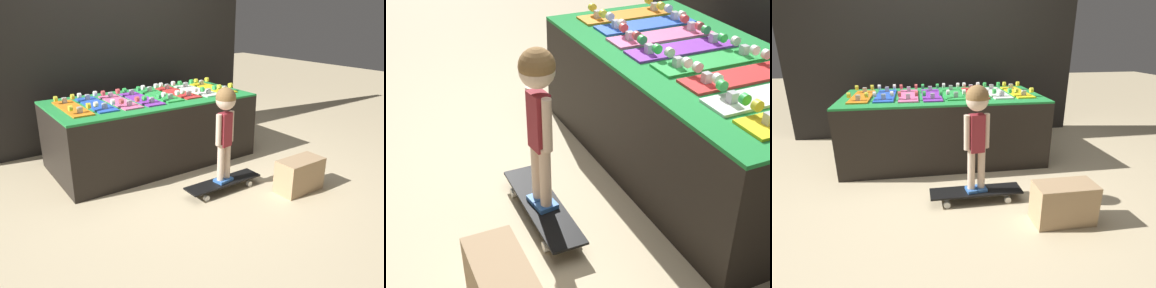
# 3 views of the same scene
# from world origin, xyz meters

# --- Properties ---
(ground_plane) EXTENTS (16.00, 16.00, 0.00)m
(ground_plane) POSITION_xyz_m (0.00, 0.00, 0.00)
(ground_plane) COLOR beige
(display_rack) EXTENTS (2.06, 1.01, 0.69)m
(display_rack) POSITION_xyz_m (0.00, 0.65, 0.35)
(display_rack) COLOR black
(display_rack) RESTS_ON ground_plane
(skateboard_orange_on_rack) EXTENTS (0.19, 0.66, 0.09)m
(skateboard_orange_on_rack) POSITION_xyz_m (-0.82, 0.65, 0.71)
(skateboard_orange_on_rack) COLOR orange
(skateboard_orange_on_rack) RESTS_ON display_rack
(skateboard_blue_on_rack) EXTENTS (0.19, 0.66, 0.09)m
(skateboard_blue_on_rack) POSITION_xyz_m (-0.58, 0.66, 0.71)
(skateboard_blue_on_rack) COLOR blue
(skateboard_blue_on_rack) RESTS_ON display_rack
(skateboard_pink_on_rack) EXTENTS (0.19, 0.66, 0.09)m
(skateboard_pink_on_rack) POSITION_xyz_m (-0.35, 0.63, 0.71)
(skateboard_pink_on_rack) COLOR pink
(skateboard_pink_on_rack) RESTS_ON display_rack
(skateboard_purple_on_rack) EXTENTS (0.19, 0.66, 0.09)m
(skateboard_purple_on_rack) POSITION_xyz_m (-0.12, 0.62, 0.71)
(skateboard_purple_on_rack) COLOR purple
(skateboard_purple_on_rack) RESTS_ON display_rack
(skateboard_green_on_rack) EXTENTS (0.19, 0.66, 0.09)m
(skateboard_green_on_rack) POSITION_xyz_m (0.12, 0.66, 0.71)
(skateboard_green_on_rack) COLOR green
(skateboard_green_on_rack) RESTS_ON display_rack
(skateboard_red_on_rack) EXTENTS (0.19, 0.66, 0.09)m
(skateboard_red_on_rack) POSITION_xyz_m (0.35, 0.67, 0.71)
(skateboard_red_on_rack) COLOR red
(skateboard_red_on_rack) RESTS_ON display_rack
(skateboard_white_on_rack) EXTENTS (0.19, 0.66, 0.09)m
(skateboard_white_on_rack) POSITION_xyz_m (0.58, 0.64, 0.71)
(skateboard_white_on_rack) COLOR white
(skateboard_white_on_rack) RESTS_ON display_rack
(skateboard_on_floor) EXTENTS (0.75, 0.19, 0.09)m
(skateboard_on_floor) POSITION_xyz_m (0.17, -0.36, 0.07)
(skateboard_on_floor) COLOR black
(skateboard_on_floor) RESTS_ON ground_plane
(child) EXTENTS (0.20, 0.17, 0.86)m
(child) POSITION_xyz_m (0.17, -0.36, 0.69)
(child) COLOR #3870C6
(child) RESTS_ON skateboard_on_floor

